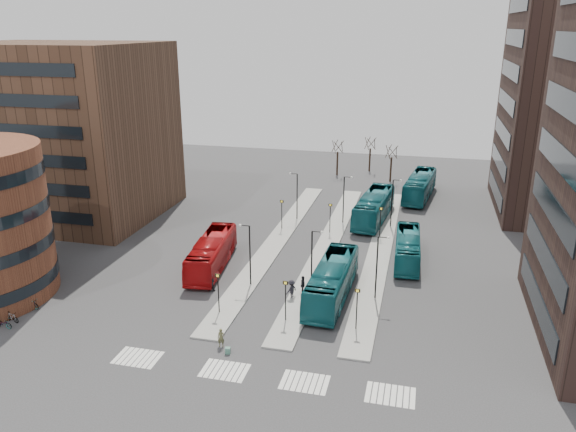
% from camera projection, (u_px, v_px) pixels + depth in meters
% --- Properties ---
extents(ground, '(160.00, 160.00, 0.00)m').
position_uv_depth(ground, '(218.00, 407.00, 37.16)').
color(ground, '#2F2F31').
rests_on(ground, ground).
extents(island_left, '(2.50, 45.00, 0.15)m').
position_uv_depth(island_left, '(277.00, 241.00, 65.61)').
color(island_left, gray).
rests_on(island_left, ground).
extents(island_mid, '(2.50, 45.00, 0.15)m').
position_uv_depth(island_mid, '(327.00, 245.00, 64.25)').
color(island_mid, gray).
rests_on(island_mid, ground).
extents(island_right, '(2.50, 45.00, 0.15)m').
position_uv_depth(island_right, '(380.00, 250.00, 62.90)').
color(island_right, gray).
rests_on(island_right, ground).
extents(suitcase, '(0.46, 0.40, 0.50)m').
position_uv_depth(suitcase, '(228.00, 351.00, 43.10)').
color(suitcase, navy).
rests_on(suitcase, ground).
extents(red_bus, '(4.19, 12.13, 3.31)m').
position_uv_depth(red_bus, '(212.00, 253.00, 57.99)').
color(red_bus, '#A90D0F').
rests_on(red_bus, ground).
extents(teal_bus_a, '(3.36, 12.54, 3.47)m').
position_uv_depth(teal_bus_a, '(332.00, 281.00, 51.49)').
color(teal_bus_a, '#13585F').
rests_on(teal_bus_a, ground).
extents(teal_bus_b, '(4.39, 13.34, 3.65)m').
position_uv_depth(teal_bus_b, '(374.00, 207.00, 72.06)').
color(teal_bus_b, '#135A62').
rests_on(teal_bus_b, ground).
extents(teal_bus_c, '(2.84, 10.75, 2.97)m').
position_uv_depth(teal_bus_c, '(408.00, 248.00, 59.68)').
color(teal_bus_c, '#15626A').
rests_on(teal_bus_c, ground).
extents(teal_bus_d, '(4.69, 13.18, 3.59)m').
position_uv_depth(teal_bus_d, '(420.00, 186.00, 81.61)').
color(teal_bus_d, '#156069').
rests_on(teal_bus_d, ground).
extents(traveller, '(0.62, 0.46, 1.54)m').
position_uv_depth(traveller, '(221.00, 338.00, 43.88)').
color(traveller, brown).
rests_on(traveller, ground).
extents(commuter_a, '(0.95, 0.82, 1.68)m').
position_uv_depth(commuter_a, '(211.00, 283.00, 53.14)').
color(commuter_a, black).
rests_on(commuter_a, ground).
extents(commuter_b, '(0.64, 1.14, 1.84)m').
position_uv_depth(commuter_b, '(303.00, 285.00, 52.44)').
color(commuter_b, black).
rests_on(commuter_b, ground).
extents(commuter_c, '(1.20, 1.37, 1.84)m').
position_uv_depth(commuter_c, '(291.00, 289.00, 51.60)').
color(commuter_c, black).
rests_on(commuter_c, ground).
extents(bicycle_near, '(1.67, 0.64, 0.87)m').
position_uv_depth(bicycle_near, '(3.00, 323.00, 46.68)').
color(bicycle_near, gray).
rests_on(bicycle_near, ground).
extents(bicycle_mid, '(1.60, 0.71, 0.93)m').
position_uv_depth(bicycle_mid, '(12.00, 317.00, 47.62)').
color(bicycle_mid, gray).
rests_on(bicycle_mid, ground).
extents(bicycle_far, '(1.82, 0.99, 0.91)m').
position_uv_depth(bicycle_far, '(32.00, 303.00, 49.99)').
color(bicycle_far, gray).
rests_on(bicycle_far, ground).
extents(crosswalk_stripes, '(22.35, 2.40, 0.01)m').
position_uv_depth(crosswalk_stripes, '(261.00, 376.00, 40.43)').
color(crosswalk_stripes, silver).
rests_on(crosswalk_stripes, ground).
extents(office_block, '(25.00, 20.12, 22.00)m').
position_uv_depth(office_block, '(60.00, 131.00, 72.55)').
color(office_block, '#4E3324').
rests_on(office_block, ground).
extents(sign_poles, '(12.45, 22.12, 3.65)m').
position_uv_depth(sign_poles, '(312.00, 248.00, 57.16)').
color(sign_poles, black).
rests_on(sign_poles, ground).
extents(lamp_posts, '(14.04, 20.24, 6.12)m').
position_uv_depth(lamp_posts, '(330.00, 222.00, 61.14)').
color(lamp_posts, black).
rests_on(lamp_posts, ground).
extents(bare_trees, '(10.97, 8.14, 5.90)m').
position_uv_depth(bare_trees, '(366.00, 160.00, 93.28)').
color(bare_trees, black).
rests_on(bare_trees, ground).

